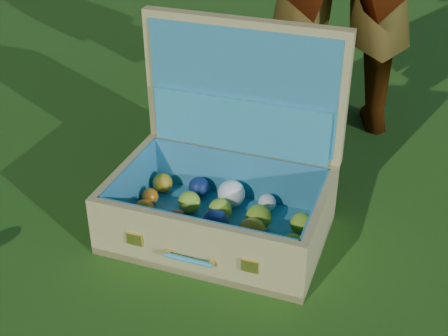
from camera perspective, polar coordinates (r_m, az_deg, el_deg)
ground at (r=1.90m, az=-7.09°, el=-7.06°), size 60.00×60.00×0.00m
suitcase at (r=1.89m, az=0.30°, el=-0.69°), size 0.69×0.54×0.61m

